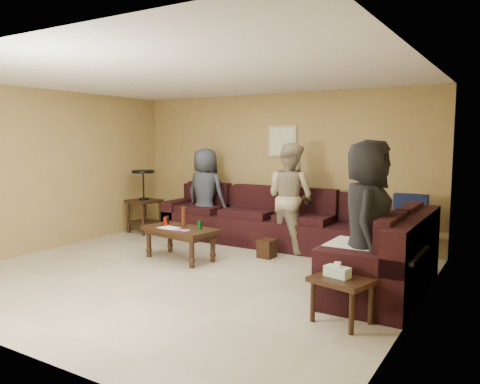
{
  "coord_description": "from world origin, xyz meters",
  "views": [
    {
      "loc": [
        3.61,
        -4.68,
        1.73
      ],
      "look_at": [
        0.25,
        0.85,
        1.0
      ],
      "focal_mm": 35.0,
      "sensor_mm": 36.0,
      "label": 1
    }
  ],
  "objects": [
    {
      "name": "wall_art",
      "position": [
        0.1,
        2.48,
        1.7
      ],
      "size": [
        0.52,
        0.04,
        0.52
      ],
      "color": "tan",
      "rests_on": "ground"
    },
    {
      "name": "person_left",
      "position": [
        -1.14,
        1.97,
        0.79
      ],
      "size": [
        0.79,
        0.52,
        1.58
      ],
      "primitive_type": "imported",
      "rotation": [
        0.0,
        0.0,
        3.11
      ],
      "color": "#2E3541",
      "rests_on": "ground"
    },
    {
      "name": "waste_bin",
      "position": [
        0.45,
        1.27,
        0.13
      ],
      "size": [
        0.24,
        0.24,
        0.27
      ],
      "primitive_type": "cube",
      "rotation": [
        0.0,
        0.0,
        -0.08
      ],
      "color": "black",
      "rests_on": "ground"
    },
    {
      "name": "coffee_table",
      "position": [
        -0.57,
        0.53,
        0.4
      ],
      "size": [
        1.2,
        0.74,
        0.75
      ],
      "rotation": [
        0.0,
        0.0,
        -0.17
      ],
      "color": "black",
      "rests_on": "ground"
    },
    {
      "name": "person_right",
      "position": [
        2.22,
        0.2,
        0.87
      ],
      "size": [
        0.72,
        0.94,
        1.73
      ],
      "primitive_type": "imported",
      "rotation": [
        0.0,
        0.0,
        1.79
      ],
      "color": "black",
      "rests_on": "ground"
    },
    {
      "name": "person_middle",
      "position": [
        0.56,
        1.83,
        0.84
      ],
      "size": [
        0.95,
        0.83,
        1.68
      ],
      "primitive_type": "imported",
      "rotation": [
        0.0,
        0.0,
        2.88
      ],
      "color": "tan",
      "rests_on": "ground"
    },
    {
      "name": "side_table_right",
      "position": [
        2.21,
        -0.54,
        0.38
      ],
      "size": [
        0.62,
        0.55,
        0.58
      ],
      "rotation": [
        0.0,
        0.0,
        -0.24
      ],
      "color": "black",
      "rests_on": "ground"
    },
    {
      "name": "end_table_left",
      "position": [
        -2.37,
        1.73,
        0.61
      ],
      "size": [
        0.56,
        0.56,
        1.16
      ],
      "rotation": [
        0.0,
        0.0,
        -0.11
      ],
      "color": "black",
      "rests_on": "ground"
    },
    {
      "name": "room",
      "position": [
        0.0,
        0.0,
        1.66
      ],
      "size": [
        5.6,
        5.5,
        2.5
      ],
      "color": "#B4AD98",
      "rests_on": "ground"
    },
    {
      "name": "sectional_sofa",
      "position": [
        0.81,
        1.52,
        0.33
      ],
      "size": [
        4.65,
        2.9,
        0.97
      ],
      "color": "black",
      "rests_on": "ground"
    }
  ]
}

